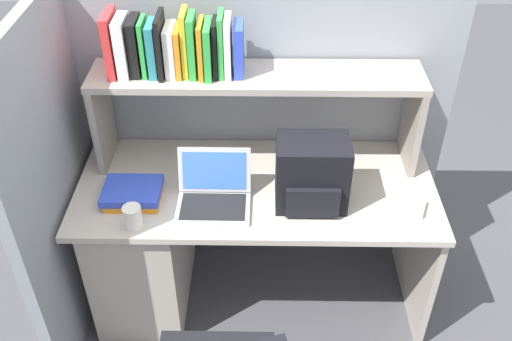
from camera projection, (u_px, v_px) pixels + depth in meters
The scene contains 11 objects.
ground_plane at pixel (256, 293), 3.01m from camera, with size 8.00×8.00×0.00m, color #4C4C51.
desk at pixel (176, 236), 2.77m from camera, with size 1.60×0.70×0.73m.
cubicle_partition_rear at pixel (257, 129), 2.84m from camera, with size 1.84×0.05×1.55m, color gray.
cubicle_partition_left at pixel (62, 182), 2.51m from camera, with size 0.05×1.06×1.55m, color gray.
overhead_hutch at pixel (257, 94), 2.51m from camera, with size 1.44×0.28×0.45m.
reference_books_on_shelf at pixel (173, 47), 2.38m from camera, with size 0.56×0.18×0.27m.
laptop at pixel (214, 193), 2.44m from camera, with size 0.31×0.26×0.22m.
backpack at pixel (312, 175), 2.38m from camera, with size 0.30×0.23×0.31m.
computer_mouse at pixel (417, 208), 2.42m from camera, with size 0.06×0.10×0.03m, color silver.
paper_cup at pixel (133, 217), 2.33m from camera, with size 0.08×0.08×0.10m, color white.
desk_book_stack at pixel (133, 193), 2.47m from camera, with size 0.25×0.20×0.06m.
Camera 1 is at (0.03, -1.99, 2.35)m, focal length 40.33 mm.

